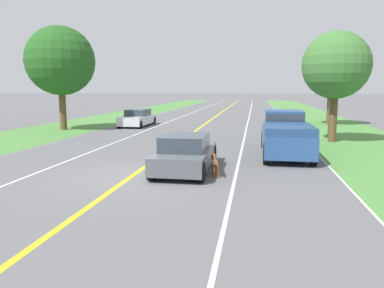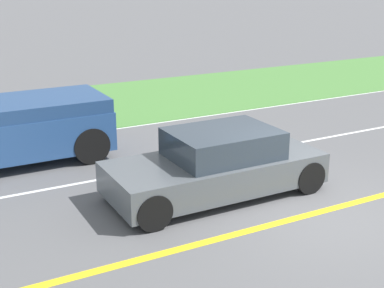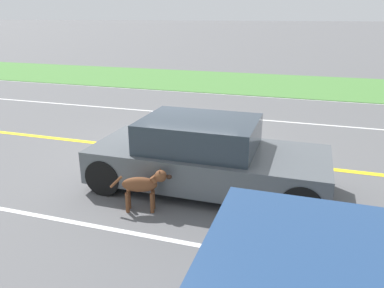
{
  "view_description": "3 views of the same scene",
  "coord_description": "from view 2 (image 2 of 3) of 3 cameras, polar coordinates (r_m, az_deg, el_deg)",
  "views": [
    {
      "loc": [
        4.1,
        -12.01,
        2.98
      ],
      "look_at": [
        1.78,
        1.78,
        0.89
      ],
      "focal_mm": 35.0,
      "sensor_mm": 36.0,
      "label": 1
    },
    {
      "loc": [
        -6.84,
        6.32,
        4.28
      ],
      "look_at": [
        2.22,
        1.43,
        0.93
      ],
      "focal_mm": 50.0,
      "sensor_mm": 36.0,
      "label": 2
    },
    {
      "loc": [
        7.85,
        2.9,
        3.1
      ],
      "look_at": [
        1.54,
        0.88,
        0.8
      ],
      "focal_mm": 35.0,
      "sensor_mm": 36.0,
      "label": 3
    }
  ],
  "objects": [
    {
      "name": "ego_car",
      "position": [
        10.57,
        2.67,
        -2.26
      ],
      "size": [
        1.85,
        4.29,
        1.32
      ],
      "color": "#51565B",
      "rests_on": "ground"
    },
    {
      "name": "lane_dash_same_dir",
      "position": [
        12.85,
        2.9,
        -1.43
      ],
      "size": [
        0.1,
        160.0,
        0.01
      ],
      "primitive_type": "cube",
      "color": "white",
      "rests_on": "ground"
    },
    {
      "name": "ground_plane",
      "position": [
        10.25,
        13.14,
        -7.17
      ],
      "size": [
        400.0,
        400.0,
        0.0
      ],
      "primitive_type": "plane",
      "color": "#5B5B5E"
    },
    {
      "name": "lane_edge_line_right",
      "position": [
        15.81,
        -3.68,
        2.29
      ],
      "size": [
        0.14,
        160.0,
        0.01
      ],
      "primitive_type": "cube",
      "color": "white",
      "rests_on": "ground"
    },
    {
      "name": "grass_verge_right",
      "position": [
        18.49,
        -7.6,
        4.53
      ],
      "size": [
        6.0,
        160.0,
        0.03
      ],
      "primitive_type": "cube",
      "color": "#4C843D",
      "rests_on": "ground"
    },
    {
      "name": "dog",
      "position": [
        11.91,
        2.75,
        -0.65
      ],
      "size": [
        0.39,
        1.01,
        0.75
      ],
      "rotation": [
        0.0,
        0.0,
        0.28
      ],
      "color": "brown",
      "rests_on": "ground"
    },
    {
      "name": "centre_divider_line",
      "position": [
        10.25,
        13.14,
        -7.15
      ],
      "size": [
        0.18,
        160.0,
        0.01
      ],
      "primitive_type": "cube",
      "color": "yellow",
      "rests_on": "ground"
    }
  ]
}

